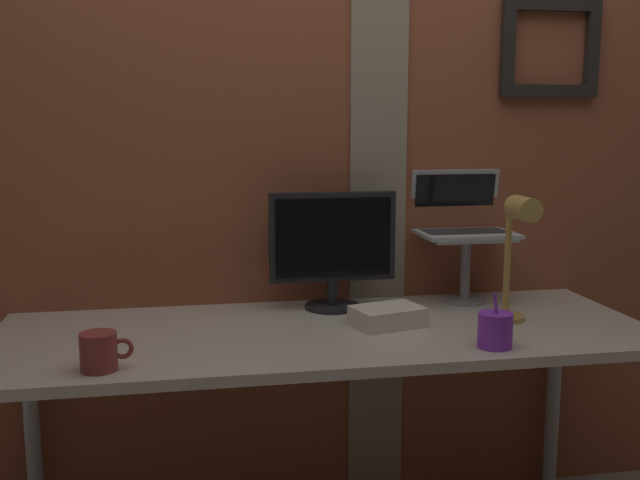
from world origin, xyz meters
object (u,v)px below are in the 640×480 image
Objects in this scene: desk_lamp at (516,245)px; pen_cup at (495,330)px; monitor at (333,243)px; laptop at (460,216)px; coffee_mug at (100,352)px.

desk_lamp is 2.57× the size of pen_cup.
monitor is 0.47m from laptop.
monitor is 0.86m from coffee_mug.
coffee_mug is at bearing -154.13° from laptop.
laptop is 0.61m from pen_cup.
monitor reaches higher than pen_cup.
monitor is at bearing 149.92° from desk_lamp.
monitor is 2.71× the size of pen_cup.
laptop is 2.08× the size of pen_cup.
pen_cup reaches higher than coffee_mug.
laptop is 0.35m from desk_lamp.
laptop reaches higher than monitor.
laptop is 2.43× the size of coffee_mug.
coffee_mug is (-1.14, -0.55, -0.24)m from laptop.
monitor is 3.16× the size of coffee_mug.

